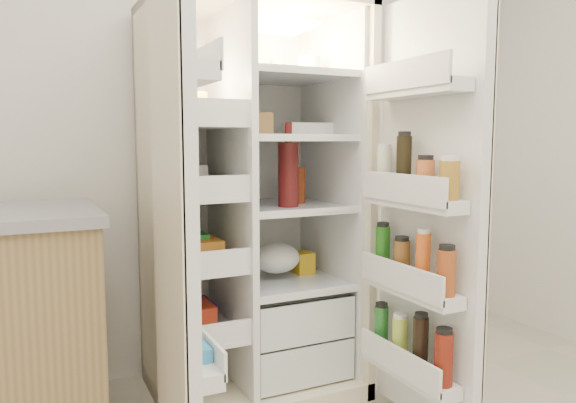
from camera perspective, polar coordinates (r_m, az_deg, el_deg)
name	(u,v)px	position (r m, az deg, el deg)	size (l,w,h in m)	color
wall_back	(212,109)	(2.87, -7.95, 9.55)	(4.00, 0.02, 2.70)	silver
refrigerator	(251,234)	(2.61, -3.84, -3.41)	(0.92, 0.70, 1.80)	beige
freezer_door	(176,229)	(1.86, -11.63, -2.87)	(0.15, 0.40, 1.72)	white
fridge_door	(426,222)	(2.23, 14.23, -2.08)	(0.17, 0.58, 1.72)	white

